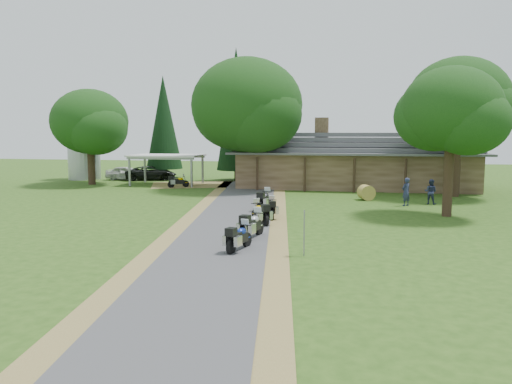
% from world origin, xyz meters
% --- Properties ---
extents(ground, '(120.00, 120.00, 0.00)m').
position_xyz_m(ground, '(0.00, 0.00, 0.00)').
color(ground, '#294A14').
rests_on(ground, ground).
extents(driveway, '(51.95, 51.95, 0.00)m').
position_xyz_m(driveway, '(-0.50, 4.00, 0.00)').
color(driveway, '#3E3F41').
rests_on(driveway, ground).
extents(lodge, '(21.40, 9.40, 4.90)m').
position_xyz_m(lodge, '(6.00, 24.00, 2.45)').
color(lodge, brown).
rests_on(lodge, ground).
extents(silo, '(3.33, 3.33, 6.55)m').
position_xyz_m(silo, '(-21.53, 25.98, 3.28)').
color(silo, gray).
rests_on(silo, ground).
extents(carport, '(6.58, 4.48, 2.80)m').
position_xyz_m(carport, '(-11.10, 22.42, 1.40)').
color(carport, white).
rests_on(carport, ground).
extents(car_white_sedan, '(2.50, 5.49, 1.80)m').
position_xyz_m(car_white_sedan, '(-16.80, 25.86, 0.90)').
color(car_white_sedan, silver).
rests_on(car_white_sedan, ground).
extents(car_dark_suv, '(4.22, 6.09, 2.15)m').
position_xyz_m(car_dark_suv, '(-14.38, 26.40, 1.07)').
color(car_dark_suv, black).
rests_on(car_dark_suv, ground).
extents(motorcycle_row_a, '(1.03, 1.88, 1.23)m').
position_xyz_m(motorcycle_row_a, '(1.28, -1.78, 0.61)').
color(motorcycle_row_a, navy).
rests_on(motorcycle_row_a, ground).
extents(motorcycle_row_b, '(1.10, 2.10, 1.37)m').
position_xyz_m(motorcycle_row_b, '(1.35, 0.65, 0.68)').
color(motorcycle_row_b, '#AAAEB2').
rests_on(motorcycle_row_b, ground).
extents(motorcycle_row_c, '(1.54, 1.93, 1.30)m').
position_xyz_m(motorcycle_row_c, '(1.04, 4.32, 0.65)').
color(motorcycle_row_c, '#D3A600').
rests_on(motorcycle_row_c, ground).
extents(motorcycle_row_d, '(0.92, 1.85, 1.21)m').
position_xyz_m(motorcycle_row_d, '(1.37, 6.30, 0.60)').
color(motorcycle_row_d, '#BD3807').
rests_on(motorcycle_row_d, ground).
extents(motorcycle_row_e, '(0.92, 2.07, 1.37)m').
position_xyz_m(motorcycle_row_e, '(0.45, 9.08, 0.68)').
color(motorcycle_row_e, black).
rests_on(motorcycle_row_e, ground).
extents(motorcycle_carport_a, '(1.72, 1.48, 1.18)m').
position_xyz_m(motorcycle_carport_a, '(-9.27, 20.35, 0.59)').
color(motorcycle_carport_a, '#E9BB04').
rests_on(motorcycle_carport_a, ground).
extents(person_a, '(0.76, 0.76, 2.20)m').
position_xyz_m(person_a, '(9.36, 12.65, 1.10)').
color(person_a, navy).
rests_on(person_a, ground).
extents(person_b, '(0.68, 0.60, 2.00)m').
position_xyz_m(person_b, '(11.09, 13.77, 1.00)').
color(person_b, navy).
rests_on(person_b, ground).
extents(hay_bale, '(1.34, 1.28, 1.09)m').
position_xyz_m(hay_bale, '(6.85, 15.07, 0.54)').
color(hay_bale, olive).
rests_on(hay_bale, ground).
extents(sign_post, '(0.33, 0.06, 1.84)m').
position_xyz_m(sign_post, '(4.00, -2.16, 0.92)').
color(sign_post, gray).
rests_on(sign_post, ground).
extents(oak_lodge_left, '(9.44, 9.44, 11.53)m').
position_xyz_m(oak_lodge_left, '(-3.07, 20.43, 5.77)').
color(oak_lodge_left, black).
rests_on(oak_lodge_left, ground).
extents(oak_lodge_right, '(7.49, 7.49, 11.73)m').
position_xyz_m(oak_lodge_right, '(13.51, 18.43, 5.87)').
color(oak_lodge_right, black).
rests_on(oak_lodge_right, ground).
extents(oak_driveway, '(5.68, 5.68, 10.00)m').
position_xyz_m(oak_driveway, '(11.29, 8.86, 5.00)').
color(oak_driveway, black).
rests_on(oak_driveway, ground).
extents(oak_silo, '(7.03, 7.03, 9.44)m').
position_xyz_m(oak_silo, '(-18.12, 21.28, 4.72)').
color(oak_silo, black).
rests_on(oak_silo, ground).
extents(cedar_near, '(4.02, 4.02, 13.25)m').
position_xyz_m(cedar_near, '(-5.75, 27.96, 6.63)').
color(cedar_near, black).
rests_on(cedar_near, ground).
extents(cedar_far, '(3.83, 3.83, 10.81)m').
position_xyz_m(cedar_far, '(-13.92, 29.05, 5.40)').
color(cedar_far, black).
rests_on(cedar_far, ground).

